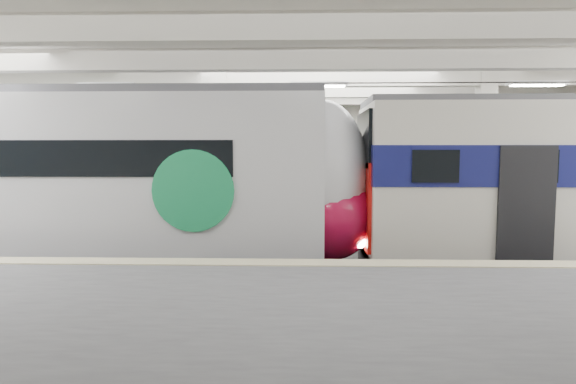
{
  "coord_description": "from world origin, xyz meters",
  "views": [
    {
      "loc": [
        -0.49,
        -11.67,
        3.11
      ],
      "look_at": [
        -0.86,
        1.0,
        2.0
      ],
      "focal_mm": 30.0,
      "sensor_mm": 36.0,
      "label": 1
    }
  ],
  "objects": [
    {
      "name": "station_hall",
      "position": [
        0.0,
        -1.74,
        3.24
      ],
      "size": [
        36.0,
        24.0,
        5.75
      ],
      "color": "black",
      "rests_on": "ground"
    },
    {
      "name": "modern_emu",
      "position": [
        -5.16,
        -0.0,
        2.24
      ],
      "size": [
        14.16,
        2.92,
        4.55
      ],
      "color": "silver",
      "rests_on": "ground"
    },
    {
      "name": "far_train",
      "position": [
        -8.0,
        5.5,
        2.5
      ],
      "size": [
        15.41,
        3.45,
        4.84
      ],
      "rotation": [
        0.0,
        0.0,
        -0.02
      ],
      "color": "silver",
      "rests_on": "ground"
    }
  ]
}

